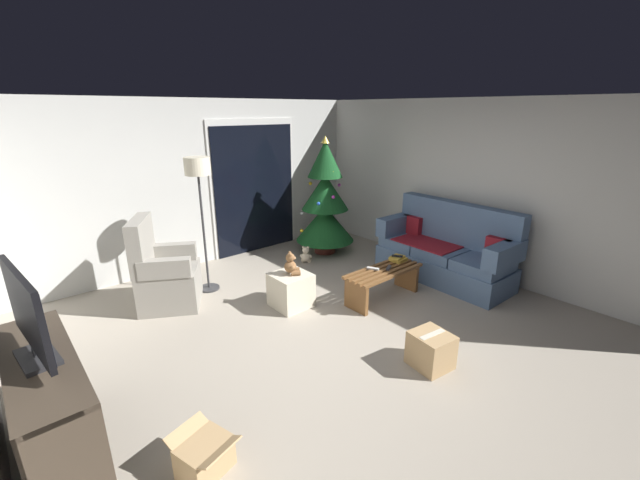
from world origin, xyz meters
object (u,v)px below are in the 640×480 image
object	(u,v)px
remote_white	(373,269)
couch	(446,251)
armchair	(165,275)
remote_graphite	(389,268)
coffee_table	(383,279)
cell_phone	(397,256)
floor_lamp	(199,179)
book_stack	(398,259)
teddy_bear_cream_by_tree	(306,256)
television	(28,316)
ottoman	(291,290)
cardboard_box_taped_mid_floor	(431,350)
teddy_bear_chestnut	(291,265)
christmas_tree	(325,203)
cardboard_box_open_near_shelf	(205,457)
media_shelf	(48,420)

from	to	relation	value
remote_white	couch	bearing A→B (deg)	143.81
armchair	remote_white	bearing A→B (deg)	-36.94
remote_white	remote_graphite	size ratio (longest dim) A/B	1.00
coffee_table	remote_graphite	size ratio (longest dim) A/B	7.05
cell_phone	floor_lamp	bearing A→B (deg)	106.56
book_stack	teddy_bear_cream_by_tree	xyz separation A→B (m)	(-0.33, 1.56, -0.32)
television	ottoman	distance (m)	2.86
coffee_table	ottoman	world-z (taller)	ottoman
remote_graphite	cardboard_box_taped_mid_floor	bearing A→B (deg)	-62.55
teddy_bear_chestnut	coffee_table	bearing A→B (deg)	-31.56
armchair	television	bearing A→B (deg)	-128.20
armchair	cardboard_box_taped_mid_floor	world-z (taller)	armchair
christmas_tree	ottoman	distance (m)	2.11
book_stack	teddy_bear_chestnut	distance (m)	1.48
teddy_bear_cream_by_tree	ottoman	bearing A→B (deg)	-136.11
book_stack	floor_lamp	size ratio (longest dim) A/B	0.14
ottoman	teddy_bear_cream_by_tree	size ratio (longest dim) A/B	1.54
floor_lamp	ottoman	distance (m)	1.80
couch	floor_lamp	world-z (taller)	floor_lamp
remote_white	teddy_bear_chestnut	size ratio (longest dim) A/B	0.55
teddy_bear_cream_by_tree	cardboard_box_open_near_shelf	distance (m)	3.89
remote_white	christmas_tree	distance (m)	1.91
remote_white	cell_phone	size ratio (longest dim) A/B	1.08
christmas_tree	cell_phone	bearing A→B (deg)	-98.18
ottoman	teddy_bear_cream_by_tree	bearing A→B (deg)	43.89
remote_white	book_stack	size ratio (longest dim) A/B	0.64
teddy_bear_cream_by_tree	cardboard_box_taped_mid_floor	bearing A→B (deg)	-105.26
remote_white	ottoman	size ratio (longest dim) A/B	0.35
teddy_bear_chestnut	cardboard_box_open_near_shelf	size ratio (longest dim) A/B	0.58
christmas_tree	media_shelf	bearing A→B (deg)	-154.45
christmas_tree	television	size ratio (longest dim) A/B	2.32
coffee_table	floor_lamp	bearing A→B (deg)	132.01
ottoman	cardboard_box_taped_mid_floor	bearing A→B (deg)	-81.63
book_stack	floor_lamp	xyz separation A→B (m)	(-1.95, 1.67, 1.07)
floor_lamp	book_stack	bearing A→B (deg)	-40.60
teddy_bear_cream_by_tree	armchair	bearing A→B (deg)	179.40
teddy_bear_cream_by_tree	couch	bearing A→B (deg)	-56.43
teddy_bear_cream_by_tree	cardboard_box_taped_mid_floor	size ratio (longest dim) A/B	0.71
teddy_bear_cream_by_tree	cardboard_box_open_near_shelf	bearing A→B (deg)	-138.94
cell_phone	armchair	xyz separation A→B (m)	(-2.53, 1.58, -0.08)
remote_white	remote_graphite	distance (m)	0.21
christmas_tree	media_shelf	xyz separation A→B (m)	(-4.25, -2.03, -0.48)
ottoman	cardboard_box_taped_mid_floor	size ratio (longest dim) A/B	1.10
christmas_tree	ottoman	world-z (taller)	christmas_tree
teddy_bear_cream_by_tree	cardboard_box_open_near_shelf	size ratio (longest dim) A/B	0.58
couch	armchair	bearing A→B (deg)	152.18
floor_lamp	teddy_bear_chestnut	size ratio (longest dim) A/B	6.25
couch	armchair	distance (m)	3.83
remote_graphite	book_stack	bearing A→B (deg)	78.50
remote_graphite	media_shelf	bearing A→B (deg)	-115.64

